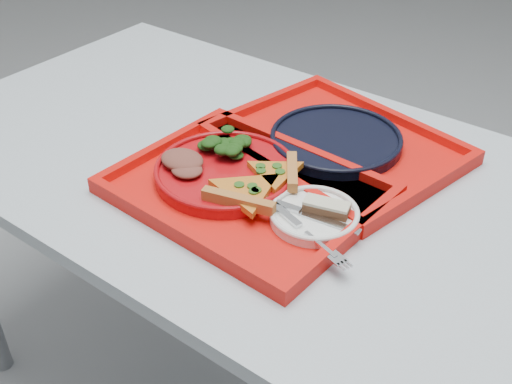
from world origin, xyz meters
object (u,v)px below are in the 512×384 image
tray_main (246,193)px  dinner_plate (226,173)px  tray_far (335,147)px  navy_plate (336,141)px  dessert_bar (327,207)px

tray_main → dinner_plate: size_ratio=1.73×
tray_far → dinner_plate: 0.24m
tray_main → navy_plate: bearing=81.8°
tray_main → dessert_bar: 0.16m
tray_far → dessert_bar: dessert_bar is taller
tray_main → dinner_plate: dinner_plate is taller
tray_far → navy_plate: (0.00, 0.00, 0.01)m
tray_main → tray_far: same height
dessert_bar → dinner_plate: bearing=165.7°
tray_far → dinner_plate: bearing=-102.6°
tray_main → navy_plate: navy_plate is taller
tray_main → tray_far: 0.24m
tray_main → dinner_plate: 0.06m
tray_far → dessert_bar: (0.11, -0.22, 0.03)m
tray_far → navy_plate: 0.01m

